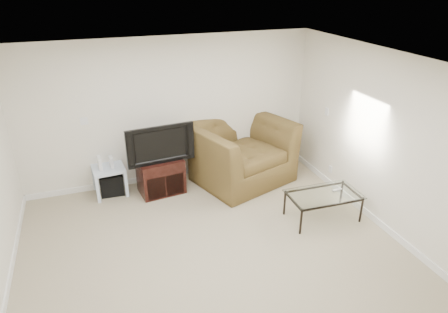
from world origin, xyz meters
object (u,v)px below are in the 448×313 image
object	(u,v)px
side_table	(110,180)
coffee_table	(322,206)
subwoofer	(112,183)
television	(159,142)
recliner	(240,142)
tv_stand	(161,176)

from	to	relation	value
side_table	coffee_table	size ratio (longest dim) A/B	0.47
subwoofer	coffee_table	world-z (taller)	coffee_table
television	side_table	xyz separation A→B (m)	(-0.82, 0.26, -0.67)
subwoofer	recliner	xyz separation A→B (m)	(2.21, -0.25, 0.54)
side_table	recliner	xyz separation A→B (m)	(2.24, -0.23, 0.47)
recliner	tv_stand	bearing A→B (deg)	161.26
television	coffee_table	size ratio (longest dim) A/B	0.96
side_table	subwoofer	bearing A→B (deg)	38.09
subwoofer	side_table	bearing A→B (deg)	-141.91
television	coffee_table	distance (m)	2.74
television	subwoofer	xyz separation A→B (m)	(-0.79, 0.28, -0.74)
tv_stand	coffee_table	bearing A→B (deg)	-44.06
recliner	coffee_table	distance (m)	1.82
television	recliner	size ratio (longest dim) A/B	0.63
television	coffee_table	xyz separation A→B (m)	(2.12, -1.58, -0.71)
subwoofer	recliner	bearing A→B (deg)	-6.51
subwoofer	coffee_table	xyz separation A→B (m)	(2.91, -1.86, 0.04)
recliner	coffee_table	xyz separation A→B (m)	(0.70, -1.61, -0.50)
tv_stand	side_table	distance (m)	0.85
television	side_table	bearing A→B (deg)	157.56
coffee_table	recliner	bearing A→B (deg)	113.51
tv_stand	recliner	world-z (taller)	recliner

